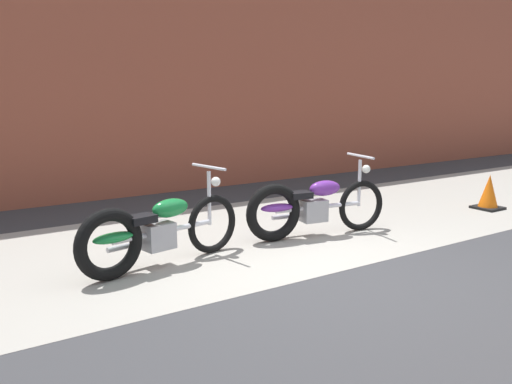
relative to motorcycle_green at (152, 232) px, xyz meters
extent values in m
plane|color=#38383A|center=(1.47, -1.16, -0.40)|extent=(80.00, 80.00, 0.00)
cube|color=#9E998E|center=(1.47, 0.59, -0.40)|extent=(36.00, 3.50, 0.01)
cube|color=brown|center=(1.47, 4.04, 1.92)|extent=(36.00, 0.50, 4.64)
torus|color=black|center=(0.79, 0.15, -0.06)|extent=(0.68, 0.20, 0.68)
torus|color=black|center=(-0.48, -0.09, -0.03)|extent=(0.74, 0.26, 0.73)
cylinder|color=silver|center=(0.15, 0.03, -0.02)|extent=(1.22, 0.28, 0.06)
cube|color=#99999E|center=(0.08, 0.01, -0.06)|extent=(0.36, 0.28, 0.28)
ellipsoid|color=#197A38|center=(0.23, 0.04, 0.22)|extent=(0.47, 0.27, 0.20)
ellipsoid|color=#197A38|center=(-0.43, -0.08, 0.03)|extent=(0.47, 0.26, 0.10)
cube|color=black|center=(-0.12, -0.02, 0.16)|extent=(0.31, 0.25, 0.08)
cylinder|color=silver|center=(0.75, 0.14, 0.25)|extent=(0.05, 0.05, 0.62)
cylinder|color=silver|center=(0.75, 0.14, 0.61)|extent=(0.14, 0.58, 0.03)
sphere|color=white|center=(0.85, 0.16, 0.43)|extent=(0.11, 0.11, 0.11)
cylinder|color=silver|center=(-0.19, 0.12, -0.14)|extent=(0.55, 0.16, 0.06)
torus|color=black|center=(2.93, -0.06, -0.06)|extent=(0.68, 0.19, 0.68)
torus|color=black|center=(1.65, 0.14, -0.03)|extent=(0.74, 0.24, 0.73)
cylinder|color=silver|center=(2.29, 0.04, -0.02)|extent=(1.23, 0.25, 0.06)
cube|color=#99999E|center=(2.21, 0.05, -0.06)|extent=(0.35, 0.27, 0.28)
ellipsoid|color=#6B2D93|center=(2.37, 0.03, 0.22)|extent=(0.46, 0.26, 0.20)
ellipsoid|color=#6B2D93|center=(1.70, 0.13, 0.03)|extent=(0.46, 0.25, 0.10)
cube|color=black|center=(2.01, 0.08, 0.16)|extent=(0.31, 0.24, 0.08)
cylinder|color=silver|center=(2.89, -0.06, 0.25)|extent=(0.05, 0.05, 0.62)
cylinder|color=silver|center=(2.89, -0.06, 0.61)|extent=(0.12, 0.58, 0.03)
sphere|color=white|center=(2.99, -0.07, 0.43)|extent=(0.11, 0.11, 0.11)
cylinder|color=silver|center=(2.00, 0.24, -0.14)|extent=(0.55, 0.15, 0.06)
cone|color=orange|center=(5.54, -0.23, -0.12)|extent=(0.32, 0.32, 0.55)
cube|color=black|center=(5.54, -0.23, -0.38)|extent=(0.40, 0.40, 0.04)
camera|label=1|loc=(-1.96, -5.02, 1.46)|focal=36.71mm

